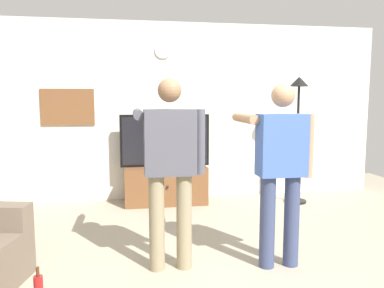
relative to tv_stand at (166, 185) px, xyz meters
name	(u,v)px	position (x,y,z in m)	size (l,w,h in m)	color
ground_plane	(224,286)	(0.24, -2.60, -0.28)	(8.40, 8.40, 0.00)	#9E937F
back_wall	(178,112)	(0.24, 0.35, 1.07)	(6.40, 0.10, 2.70)	silver
tv_stand	(166,185)	(0.00, 0.00, 0.00)	(1.20, 0.53, 0.55)	brown
television	(165,140)	(0.00, 0.05, 0.66)	(1.32, 0.07, 0.77)	black
wall_clock	(163,50)	(0.00, 0.29, 2.00)	(0.24, 0.24, 0.03)	white
framed_picture	(68,107)	(-1.41, 0.30, 1.15)	(0.76, 0.04, 0.53)	brown
floor_lamp	(298,113)	(1.93, -0.26, 1.06)	(0.32, 0.32, 1.87)	black
person_standing_nearer_lamp	(170,162)	(-0.16, -2.19, 0.71)	(0.63, 0.78, 1.73)	gray
person_standing_nearer_couch	(280,164)	(0.84, -2.29, 0.68)	(0.61, 0.78, 1.68)	#384266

